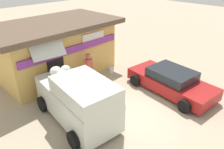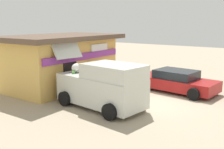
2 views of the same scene
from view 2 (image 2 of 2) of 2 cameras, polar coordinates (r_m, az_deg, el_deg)
ground_plane at (r=13.17m, az=8.09°, el=-5.70°), size 60.00×60.00×0.00m
storefront_bar at (r=15.94m, az=-10.50°, el=2.93°), size 7.15×4.36×3.03m
delivery_van at (r=11.89m, az=-2.00°, el=-2.35°), size 2.44×4.86×3.03m
parked_sedan at (r=15.24m, az=13.31°, el=-1.38°), size 2.54×4.56×1.18m
vendor_standing at (r=14.80m, az=-2.92°, el=0.19°), size 0.57×0.36×1.71m
customer_bending at (r=13.51m, az=-5.97°, el=-1.43°), size 0.62×0.69×1.45m
unloaded_banana_pile at (r=14.25m, az=-10.75°, el=-3.47°), size 0.96×0.98×0.51m
paint_bucket at (r=16.41m, az=0.72°, el=-1.54°), size 0.31×0.31×0.38m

